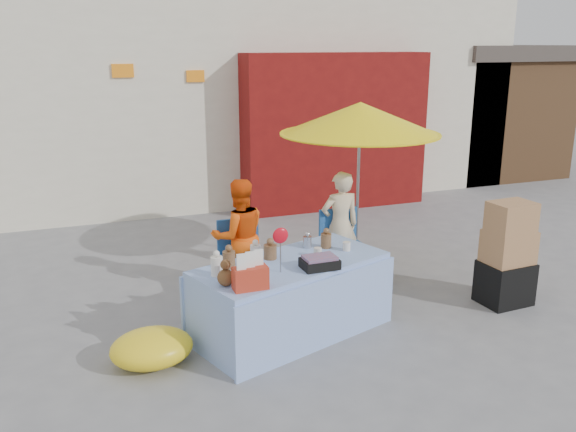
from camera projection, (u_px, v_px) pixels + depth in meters
name	position (u px, v px, depth m)	size (l,w,h in m)	color
ground	(309.00, 326.00, 6.15)	(80.00, 80.00, 0.00)	slate
backdrop	(192.00, 25.00, 12.23)	(14.00, 8.00, 7.80)	silver
market_table	(291.00, 297.00, 5.91)	(2.12, 1.47, 1.17)	#8DB0E2
chair_left	(243.00, 274.00, 6.83)	(0.49, 0.48, 0.85)	#1F4E8F
chair_right	(344.00, 261.00, 7.26)	(0.49, 0.48, 0.85)	#1F4E8F
vendor_orange	(239.00, 236.00, 6.84)	(0.64, 0.50, 1.32)	#FE550D
vendor_beige	(340.00, 225.00, 7.27)	(0.48, 0.31, 1.31)	beige
umbrella	(360.00, 119.00, 7.16)	(1.90, 1.90, 2.09)	gray
box_stack	(507.00, 257.00, 6.56)	(0.54, 0.45, 1.15)	black
tarp_bundle	(152.00, 348.00, 5.37)	(0.73, 0.58, 0.33)	yellow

